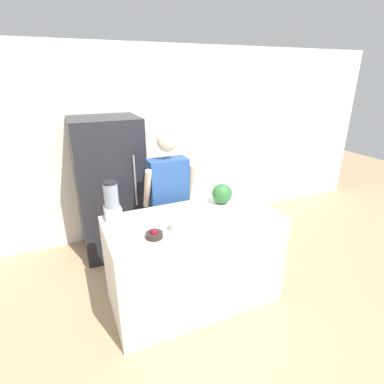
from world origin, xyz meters
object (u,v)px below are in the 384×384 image
(bowl_cherries, at_px, (154,234))
(bowl_cream, at_px, (177,224))
(person, at_px, (169,202))
(watermelon, at_px, (222,194))
(refrigerator, at_px, (111,188))
(blender, at_px, (112,202))

(bowl_cherries, relative_size, bowl_cream, 1.01)
(person, relative_size, watermelon, 7.95)
(refrigerator, relative_size, watermelon, 8.39)
(person, height_order, bowl_cream, person)
(refrigerator, height_order, watermelon, refrigerator)
(refrigerator, distance_m, bowl_cream, 1.53)
(refrigerator, relative_size, bowl_cherries, 12.16)
(watermelon, relative_size, bowl_cherries, 1.45)
(refrigerator, relative_size, person, 1.05)
(refrigerator, xyz_separation_m, bowl_cherries, (0.10, -1.54, 0.10))
(bowl_cherries, height_order, blender, blender)
(refrigerator, xyz_separation_m, bowl_cream, (0.33, -1.49, 0.13))
(watermelon, distance_m, bowl_cherries, 0.93)
(watermelon, height_order, bowl_cream, watermelon)
(watermelon, bearing_deg, blender, 173.44)
(refrigerator, distance_m, bowl_cherries, 1.54)
(person, xyz_separation_m, blender, (-0.68, -0.36, 0.27))
(bowl_cherries, xyz_separation_m, blender, (-0.25, 0.50, 0.14))
(bowl_cherries, bearing_deg, refrigerator, 93.82)
(person, xyz_separation_m, bowl_cherries, (-0.44, -0.86, 0.13))
(person, height_order, bowl_cherries, person)
(bowl_cherries, bearing_deg, blender, 116.30)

